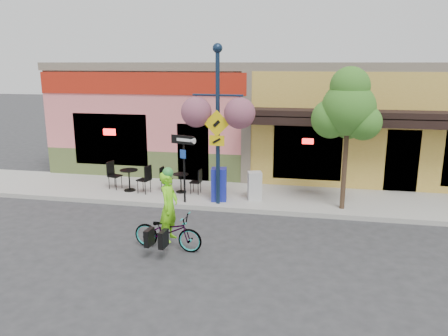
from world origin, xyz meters
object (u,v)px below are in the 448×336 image
(building, at_px, (282,114))
(bicycle, at_px, (168,231))
(cyclist_rider, at_px, (169,216))
(newspaper_box_grey, at_px, (255,186))
(lamp_post, at_px, (218,126))
(street_tree, at_px, (346,139))
(newspaper_box_blue, at_px, (219,184))
(one_way_sign, at_px, (184,169))

(building, xyz_separation_m, bicycle, (-2.07, -9.97, -1.78))
(cyclist_rider, relative_size, newspaper_box_grey, 1.87)
(lamp_post, xyz_separation_m, newspaper_box_grey, (1.08, 0.63, -2.00))
(newspaper_box_grey, distance_m, street_tree, 3.25)
(lamp_post, distance_m, newspaper_box_blue, 1.95)
(bicycle, distance_m, newspaper_box_blue, 3.68)
(one_way_sign, bearing_deg, bicycle, -63.92)
(bicycle, xyz_separation_m, newspaper_box_grey, (1.64, 3.95, 0.15))
(street_tree, bearing_deg, bicycle, -140.78)
(cyclist_rider, bearing_deg, one_way_sign, 15.31)
(cyclist_rider, xyz_separation_m, street_tree, (4.34, 3.58, 1.44))
(bicycle, distance_m, newspaper_box_grey, 4.28)
(lamp_post, bearing_deg, building, 80.64)
(newspaper_box_blue, height_order, newspaper_box_grey, newspaper_box_blue)
(building, height_order, cyclist_rider, building)
(newspaper_box_grey, xyz_separation_m, street_tree, (2.75, -0.37, 1.69))
(cyclist_rider, bearing_deg, lamp_post, -3.19)
(lamp_post, relative_size, newspaper_box_grey, 5.33)
(cyclist_rider, relative_size, street_tree, 0.40)
(street_tree, bearing_deg, cyclist_rider, -140.46)
(newspaper_box_grey, bearing_deg, street_tree, -22.96)
(one_way_sign, bearing_deg, building, 86.30)
(cyclist_rider, bearing_deg, building, -5.87)
(newspaper_box_blue, bearing_deg, bicycle, -107.03)
(bicycle, relative_size, one_way_sign, 0.82)
(cyclist_rider, distance_m, newspaper_box_grey, 4.26)
(cyclist_rider, xyz_separation_m, newspaper_box_blue, (0.48, 3.63, -0.18))
(bicycle, distance_m, street_tree, 5.96)
(bicycle, distance_m, lamp_post, 3.99)
(bicycle, relative_size, street_tree, 0.41)
(lamp_post, height_order, street_tree, lamp_post)
(newspaper_box_blue, xyz_separation_m, street_tree, (3.86, -0.05, 1.62))
(building, xyz_separation_m, lamp_post, (-1.51, -6.65, 0.36))
(one_way_sign, distance_m, street_tree, 5.02)
(one_way_sign, xyz_separation_m, street_tree, (4.89, 0.35, 1.07))
(lamp_post, height_order, one_way_sign, lamp_post)
(bicycle, xyz_separation_m, lamp_post, (0.56, 3.32, 2.14))
(lamp_post, distance_m, street_tree, 3.85)
(lamp_post, height_order, newspaper_box_blue, lamp_post)
(building, relative_size, one_way_sign, 8.39)
(building, bearing_deg, cyclist_rider, -101.44)
(cyclist_rider, xyz_separation_m, newspaper_box_grey, (1.59, 3.95, -0.25))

